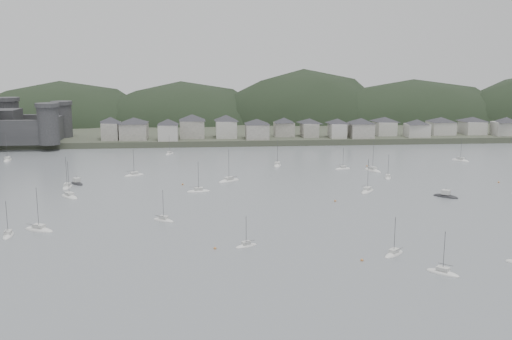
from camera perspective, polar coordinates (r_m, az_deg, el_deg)
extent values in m
plane|color=slate|center=(126.04, 3.16, -9.04)|extent=(900.00, 900.00, 0.00)
cube|color=#383D2D|center=(414.72, -2.79, 5.03)|extent=(900.00, 250.00, 3.00)
ellipsoid|color=black|center=(403.71, -18.57, 2.67)|extent=(138.98, 92.48, 81.13)
ellipsoid|color=black|center=(393.96, -7.34, 2.98)|extent=(132.08, 90.41, 79.74)
ellipsoid|color=black|center=(400.00, 4.64, 2.76)|extent=(133.88, 88.37, 101.41)
ellipsoid|color=black|center=(414.49, 15.10, 3.03)|extent=(165.81, 81.78, 82.55)
cylinder|color=#303133|center=(294.49, -19.89, 4.13)|extent=(10.00, 10.00, 18.00)
cylinder|color=#303133|center=(330.96, -23.31, 4.64)|extent=(11.00, 11.00, 19.00)
cylinder|color=#303133|center=(321.56, -18.65, 4.62)|extent=(10.00, 10.00, 17.00)
cube|color=#303133|center=(330.36, -23.32, 4.02)|extent=(56.00, 3.50, 12.00)
cube|color=#303133|center=(308.29, -19.21, 3.88)|extent=(3.50, 30.00, 12.00)
cube|color=gray|center=(305.03, -14.17, 3.76)|extent=(8.34, 12.91, 8.59)
pyramid|color=#2B2C31|center=(304.42, -14.22, 4.84)|extent=(15.78, 15.78, 3.01)
cube|color=gray|center=(302.82, -12.00, 3.78)|extent=(13.68, 13.35, 8.36)
pyramid|color=#2B2C31|center=(302.21, -12.04, 4.84)|extent=(20.07, 20.07, 2.93)
cube|color=#B0ADA6|center=(296.01, -8.70, 3.71)|extent=(9.78, 10.20, 8.08)
pyramid|color=#2B2C31|center=(295.40, -8.73, 4.76)|extent=(14.83, 14.83, 2.83)
cube|color=gray|center=(305.02, -6.33, 4.07)|extent=(12.59, 13.33, 9.09)
pyramid|color=#2B2C31|center=(304.38, -6.35, 5.22)|extent=(19.24, 19.24, 3.18)
cube|color=#B0ADA6|center=(303.68, -2.97, 4.07)|extent=(10.74, 12.17, 8.87)
pyramid|color=#2B2C31|center=(303.04, -2.98, 5.19)|extent=(17.01, 17.01, 3.10)
cube|color=gray|center=(298.27, 0.10, 3.85)|extent=(11.63, 12.09, 7.69)
pyramid|color=#2B2C31|center=(297.69, 0.10, 4.84)|extent=(17.61, 17.61, 2.69)
cube|color=gray|center=(308.60, 2.79, 4.04)|extent=(10.37, 9.35, 7.44)
pyramid|color=#2B2C31|center=(308.06, 2.80, 4.97)|extent=(14.65, 14.65, 2.60)
cube|color=gray|center=(308.41, 5.32, 3.99)|extent=(8.24, 12.20, 7.22)
pyramid|color=#2B2C31|center=(307.88, 5.34, 4.89)|extent=(15.17, 15.17, 2.53)
cube|color=#B0ADA6|center=(306.16, 8.06, 3.90)|extent=(8.06, 10.91, 7.46)
pyramid|color=#2B2C31|center=(305.61, 8.08, 4.84)|extent=(14.08, 14.08, 2.61)
cube|color=gray|center=(307.78, 10.36, 3.88)|extent=(11.73, 11.78, 7.66)
pyramid|color=#2B2C31|center=(307.22, 10.39, 4.84)|extent=(17.46, 17.46, 2.68)
cube|color=#B0ADA6|center=(321.70, 12.61, 4.06)|extent=(10.19, 13.02, 7.33)
pyramid|color=#2B2C31|center=(321.19, 12.65, 4.94)|extent=(17.23, 17.23, 2.57)
cube|color=#B0ADA6|center=(318.37, 15.66, 3.81)|extent=(11.70, 9.81, 6.88)
pyramid|color=#2B2C31|center=(317.87, 15.70, 4.64)|extent=(15.97, 15.97, 2.41)
cube|color=#B0ADA6|center=(332.80, 17.84, 3.99)|extent=(12.83, 12.48, 7.00)
pyramid|color=#2B2C31|center=(332.32, 17.89, 4.80)|extent=(18.79, 18.79, 2.45)
cube|color=#B0ADA6|center=(340.84, 20.65, 3.96)|extent=(11.07, 13.50, 6.97)
pyramid|color=#2B2C31|center=(340.38, 20.70, 4.75)|extent=(18.25, 18.25, 2.44)
cube|color=#B0ADA6|center=(341.03, 23.53, 3.79)|extent=(13.75, 9.12, 7.34)
pyramid|color=#2B2C31|center=(340.54, 23.59, 4.62)|extent=(16.97, 16.97, 2.57)
ellipsoid|color=silver|center=(273.22, -23.41, 0.88)|extent=(3.98, 9.36, 1.81)
cube|color=beige|center=(273.04, -23.43, 1.13)|extent=(2.37, 3.39, 0.70)
cylinder|color=#3F3F42|center=(272.38, -23.50, 2.09)|extent=(0.12, 0.12, 11.34)
cylinder|color=#3F3F42|center=(271.50, -23.58, 1.19)|extent=(0.60, 4.06, 0.10)
ellipsoid|color=silver|center=(125.03, 18.02, -9.72)|extent=(6.54, 6.50, 1.40)
cube|color=beige|center=(124.69, 18.05, -9.29)|extent=(2.82, 2.81, 0.70)
cylinder|color=#3F3F42|center=(123.57, 18.15, -7.75)|extent=(0.12, 0.12, 8.73)
cylinder|color=#3F3F42|center=(125.62, 18.29, -8.88)|extent=(2.30, 2.28, 0.10)
ellipsoid|color=silver|center=(222.18, -11.98, -0.55)|extent=(8.12, 6.39, 1.60)
cube|color=beige|center=(221.98, -11.99, -0.27)|extent=(3.30, 2.97, 0.70)
cylinder|color=#3F3F42|center=(221.26, -12.03, 0.76)|extent=(0.12, 0.12, 9.97)
cylinder|color=#3F3F42|center=(222.76, -12.29, -0.10)|extent=(3.10, 1.98, 0.10)
ellipsoid|color=silver|center=(156.03, -23.34, -6.00)|extent=(2.98, 7.19, 1.40)
cube|color=beige|center=(155.76, -23.37, -5.65)|extent=(1.79, 2.60, 0.70)
cylinder|color=#3F3F42|center=(154.86, -23.47, -4.39)|extent=(0.12, 0.12, 8.74)
cylinder|color=#3F3F42|center=(154.52, -23.57, -5.58)|extent=(0.44, 3.14, 0.10)
ellipsoid|color=silver|center=(135.55, -0.98, -7.57)|extent=(5.86, 4.13, 1.13)
cube|color=beige|center=(135.28, -0.98, -7.22)|extent=(2.32, 1.99, 0.70)
cylinder|color=#3F3F42|center=(134.44, -0.98, -6.08)|extent=(0.12, 0.12, 7.06)
cylinder|color=#3F3F42|center=(134.75, -0.58, -7.05)|extent=(2.32, 1.22, 0.10)
ellipsoid|color=silver|center=(231.54, 11.48, -0.07)|extent=(6.34, 9.62, 1.84)
cube|color=beige|center=(231.32, 11.49, 0.22)|extent=(3.13, 3.76, 0.70)
cylinder|color=#3F3F42|center=(230.53, 11.54, 1.37)|extent=(0.12, 0.12, 11.51)
cylinder|color=#3F3F42|center=(229.60, 11.45, 0.29)|extent=(1.73, 3.84, 0.10)
ellipsoid|color=silver|center=(265.23, 19.61, 0.87)|extent=(6.80, 8.13, 1.62)
cube|color=beige|center=(265.05, 19.62, 1.11)|extent=(3.10, 3.35, 0.70)
cylinder|color=#3F3F42|center=(264.44, 19.68, 1.99)|extent=(0.12, 0.12, 10.14)
cylinder|color=#3F3F42|center=(263.55, 19.57, 1.18)|extent=(2.19, 3.04, 0.10)
ellipsoid|color=silver|center=(133.54, 13.50, -8.16)|extent=(6.60, 6.09, 1.36)
cube|color=beige|center=(133.23, 13.52, -7.76)|extent=(2.79, 2.69, 0.70)
cylinder|color=#3F3F42|center=(132.20, 13.59, -6.35)|extent=(0.12, 0.12, 8.53)
cylinder|color=#3F3F42|center=(132.65, 14.03, -7.61)|extent=(2.40, 2.07, 0.10)
ellipsoid|color=silver|center=(207.31, -2.70, -1.12)|extent=(9.21, 7.81, 1.85)
cube|color=beige|center=(207.06, -2.70, -0.79)|extent=(3.81, 3.54, 0.70)
cylinder|color=#3F3F42|center=(206.18, -2.71, 0.49)|extent=(0.12, 0.12, 11.54)
cylinder|color=#3F3F42|center=(206.06, -2.32, -0.69)|extent=(3.43, 2.52, 0.10)
ellipsoid|color=silver|center=(192.59, -18.00, -2.57)|extent=(7.98, 8.87, 1.81)
cube|color=beige|center=(192.32, -18.02, -2.22)|extent=(3.55, 3.72, 0.70)
cylinder|color=#3F3F42|center=(191.39, -18.10, -0.87)|extent=(0.12, 0.12, 11.34)
cylinder|color=#3F3F42|center=(191.24, -18.41, -2.14)|extent=(2.66, 3.23, 0.10)
ellipsoid|color=silver|center=(191.57, -5.71, -2.16)|extent=(8.12, 3.44, 1.58)
cube|color=beige|center=(191.33, -5.72, -1.84)|extent=(2.94, 2.05, 0.70)
cylinder|color=#3F3F42|center=(190.50, -5.74, -0.67)|extent=(0.12, 0.12, 9.85)
cylinder|color=#3F3F42|center=(191.39, -6.14, -1.67)|extent=(3.53, 0.52, 0.10)
ellipsoid|color=silver|center=(233.25, 8.61, 0.10)|extent=(7.10, 3.98, 1.35)
cube|color=beige|center=(233.08, 8.61, 0.34)|extent=(2.69, 2.09, 0.70)
cylinder|color=#3F3F42|center=(232.50, 8.64, 1.16)|extent=(0.12, 0.12, 8.46)
cylinder|color=#3F3F42|center=(233.03, 8.32, 0.48)|extent=(2.95, 0.95, 0.10)
ellipsoid|color=silver|center=(207.40, -18.20, -1.65)|extent=(2.83, 8.44, 1.68)
cube|color=beige|center=(207.17, -18.22, -1.34)|extent=(1.90, 2.97, 0.70)
cylinder|color=#3F3F42|center=(206.36, -18.29, -0.19)|extent=(0.12, 0.12, 10.49)
cylinder|color=#3F3F42|center=(205.62, -18.33, -1.28)|extent=(0.16, 3.78, 0.10)
ellipsoid|color=silver|center=(194.44, 10.98, -2.11)|extent=(7.34, 8.64, 1.73)
cube|color=beige|center=(194.18, 11.00, -1.77)|extent=(3.32, 3.57, 0.70)
cylinder|color=#3F3F42|center=(193.29, 11.04, -0.50)|extent=(0.12, 0.12, 10.83)
cylinder|color=#3F3F42|center=(195.00, 10.64, -1.54)|extent=(2.37, 3.21, 0.10)
ellipsoid|color=silver|center=(271.14, -8.56, 1.58)|extent=(4.76, 6.98, 1.34)
cube|color=beige|center=(270.99, -8.57, 1.79)|extent=(2.32, 2.75, 0.70)
cylinder|color=#3F3F42|center=(270.49, -8.59, 2.49)|extent=(0.12, 0.12, 8.38)
cylinder|color=#3F3F42|center=(269.79, -8.48, 1.87)|extent=(1.36, 2.78, 0.10)
ellipsoid|color=silver|center=(238.27, 2.13, 0.44)|extent=(4.63, 9.20, 1.76)
cube|color=beige|center=(238.06, 2.14, 0.72)|extent=(2.55, 3.42, 0.70)
cylinder|color=#3F3F42|center=(237.33, 2.14, 1.78)|extent=(0.12, 0.12, 11.01)
cylinder|color=#3F3F42|center=(239.44, 2.01, 0.91)|extent=(0.94, 3.89, 0.10)
ellipsoid|color=silver|center=(218.34, 12.94, -0.78)|extent=(4.38, 7.30, 1.39)
cube|color=beige|center=(218.14, 12.96, -0.53)|extent=(2.24, 2.80, 0.70)
cylinder|color=#3F3F42|center=(217.50, 12.99, 0.38)|extent=(0.12, 0.12, 8.70)
cylinder|color=#3F3F42|center=(219.02, 12.76, -0.33)|extent=(1.12, 2.99, 0.10)
ellipsoid|color=silver|center=(158.59, -9.15, -4.97)|extent=(6.70, 5.56, 1.33)
cube|color=beige|center=(158.33, -9.16, -4.64)|extent=(2.76, 2.54, 0.70)
cylinder|color=#3F3F42|center=(157.48, -9.19, -3.46)|extent=(0.12, 0.12, 8.34)
cylinder|color=#3F3F42|center=(157.60, -9.54, -4.51)|extent=(2.52, 1.79, 0.10)
ellipsoid|color=silver|center=(157.98, -20.70, -5.61)|extent=(9.11, 6.75, 1.77)
cube|color=beige|center=(157.66, -20.73, -5.19)|extent=(3.65, 3.20, 0.70)
cylinder|color=#3F3F42|center=(156.54, -20.84, -3.61)|extent=(0.12, 0.12, 11.06)
cylinder|color=#3F3F42|center=(157.19, -21.31, -5.07)|extent=(3.53, 2.01, 0.10)
ellipsoid|color=black|center=(193.23, 18.29, -2.54)|extent=(7.89, 7.73, 1.79)
cube|color=beige|center=(192.89, 18.32, -2.10)|extent=(3.33, 3.33, 1.40)
cylinder|color=#3F3F42|center=(192.70, 18.33, -1.83)|extent=(0.10, 0.10, 1.20)
ellipsoid|color=black|center=(212.37, -17.32, -1.32)|extent=(6.38, 7.32, 1.58)
cube|color=beige|center=(212.09, -17.34, -0.94)|extent=(2.91, 2.94, 1.40)
cylinder|color=#3F3F42|center=(211.92, -17.36, -0.70)|extent=(0.10, 0.10, 1.20)
sphere|color=#C07A40|center=(179.45, 7.86, -3.05)|extent=(0.70, 0.70, 0.70)
sphere|color=#C07A40|center=(134.12, -4.09, -7.75)|extent=(0.70, 0.70, 0.70)
sphere|color=#C07A40|center=(241.18, 10.94, 0.40)|extent=(0.70, 0.70, 0.70)
sphere|color=#C07A40|center=(128.24, 10.46, -8.79)|extent=(0.70, 0.70, 0.70)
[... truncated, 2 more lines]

